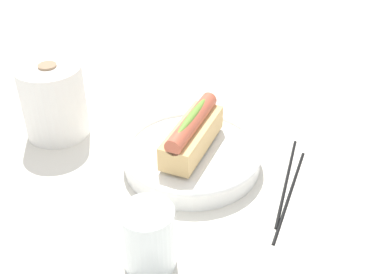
% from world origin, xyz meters
% --- Properties ---
extents(ground_plane, '(2.40, 2.40, 0.00)m').
position_xyz_m(ground_plane, '(0.00, 0.00, 0.00)').
color(ground_plane, silver).
extents(serving_bowl, '(0.23, 0.23, 0.04)m').
position_xyz_m(serving_bowl, '(-0.00, 0.01, 0.02)').
color(serving_bowl, white).
rests_on(serving_bowl, ground_plane).
extents(hotdog_front, '(0.15, 0.05, 0.06)m').
position_xyz_m(hotdog_front, '(-0.00, 0.01, 0.06)').
color(hotdog_front, '#DBB270').
rests_on(hotdog_front, serving_bowl).
extents(water_glass, '(0.07, 0.07, 0.09)m').
position_xyz_m(water_glass, '(-0.21, -0.02, 0.04)').
color(water_glass, white).
rests_on(water_glass, ground_plane).
extents(paper_towel_roll, '(0.11, 0.11, 0.13)m').
position_xyz_m(paper_towel_roll, '(-0.00, 0.26, 0.07)').
color(paper_towel_roll, white).
rests_on(paper_towel_roll, ground_plane).
extents(chopstick_near, '(0.22, 0.03, 0.01)m').
position_xyz_m(chopstick_near, '(0.02, -0.15, 0.00)').
color(chopstick_near, black).
rests_on(chopstick_near, ground_plane).
extents(chopstick_far, '(0.22, 0.01, 0.01)m').
position_xyz_m(chopstick_far, '(-0.01, -0.16, 0.00)').
color(chopstick_far, black).
rests_on(chopstick_far, ground_plane).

